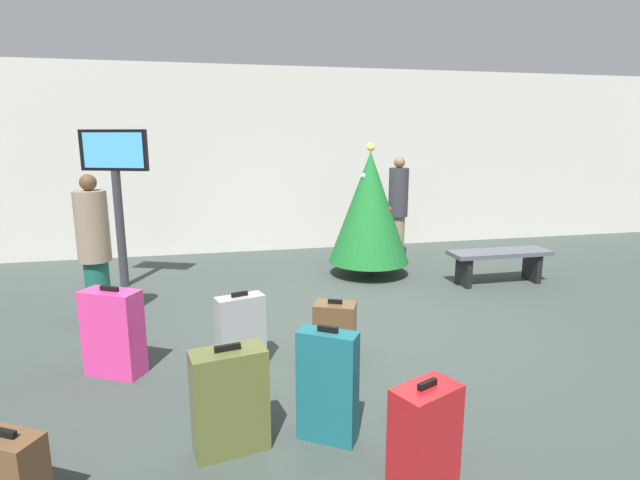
{
  "coord_description": "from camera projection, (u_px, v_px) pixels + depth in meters",
  "views": [
    {
      "loc": [
        -1.61,
        -5.15,
        2.09
      ],
      "look_at": [
        -0.39,
        0.35,
        0.9
      ],
      "focal_mm": 27.69,
      "sensor_mm": 36.0,
      "label": 1
    }
  ],
  "objects": [
    {
      "name": "suitcase_0",
      "position": [
        230.0,
        400.0,
        3.29
      ],
      "size": [
        0.53,
        0.33,
        0.76
      ],
      "color": "#59602D",
      "rests_on": "ground_plane"
    },
    {
      "name": "waiting_bench",
      "position": [
        499.0,
        259.0,
        7.07
      ],
      "size": [
        1.46,
        0.44,
        0.48
      ],
      "color": "#4C5159",
      "rests_on": "ground_plane"
    },
    {
      "name": "traveller_0",
      "position": [
        94.0,
        247.0,
        5.44
      ],
      "size": [
        0.42,
        0.42,
        1.69
      ],
      "color": "#19594C",
      "rests_on": "ground_plane"
    },
    {
      "name": "suitcase_6",
      "position": [
        425.0,
        436.0,
        2.97
      ],
      "size": [
        0.47,
        0.39,
        0.68
      ],
      "color": "#B2191E",
      "rests_on": "ground_plane"
    },
    {
      "name": "traveller_1",
      "position": [
        398.0,
        206.0,
        8.31
      ],
      "size": [
        0.42,
        0.42,
        1.75
      ],
      "color": "gray",
      "rests_on": "ground_plane"
    },
    {
      "name": "flight_info_kiosk",
      "position": [
        116.0,
        177.0,
        6.69
      ],
      "size": [
        0.92,
        0.43,
        2.18
      ],
      "color": "#333338",
      "rests_on": "ground_plane"
    },
    {
      "name": "back_wall",
      "position": [
        299.0,
        160.0,
        9.08
      ],
      "size": [
        16.0,
        0.2,
        3.29
      ],
      "primitive_type": "cube",
      "color": "beige",
      "rests_on": "ground_plane"
    },
    {
      "name": "suitcase_3",
      "position": [
        241.0,
        332.0,
        4.49
      ],
      "size": [
        0.46,
        0.3,
        0.72
      ],
      "color": "#9EA0A5",
      "rests_on": "ground_plane"
    },
    {
      "name": "suitcase_5",
      "position": [
        13.0,
        477.0,
        2.71
      ],
      "size": [
        0.4,
        0.34,
        0.54
      ],
      "color": "brown",
      "rests_on": "ground_plane"
    },
    {
      "name": "holiday_tree",
      "position": [
        370.0,
        208.0,
        7.37
      ],
      "size": [
        1.22,
        1.22,
        1.99
      ],
      "color": "#4C3319",
      "rests_on": "ground_plane"
    },
    {
      "name": "ground_plane",
      "position": [
        359.0,
        321.0,
        5.69
      ],
      "size": [
        16.0,
        16.0,
        0.0
      ],
      "primitive_type": "plane",
      "color": "#38423D"
    },
    {
      "name": "suitcase_2",
      "position": [
        328.0,
        386.0,
        3.39
      ],
      "size": [
        0.43,
        0.36,
        0.84
      ],
      "color": "#19606B",
      "rests_on": "ground_plane"
    },
    {
      "name": "suitcase_1",
      "position": [
        113.0,
        333.0,
        4.35
      ],
      "size": [
        0.55,
        0.45,
        0.81
      ],
      "color": "#E5388C",
      "rests_on": "ground_plane"
    },
    {
      "name": "suitcase_4",
      "position": [
        335.0,
        330.0,
        4.74
      ],
      "size": [
        0.46,
        0.39,
        0.57
      ],
      "color": "brown",
      "rests_on": "ground_plane"
    }
  ]
}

